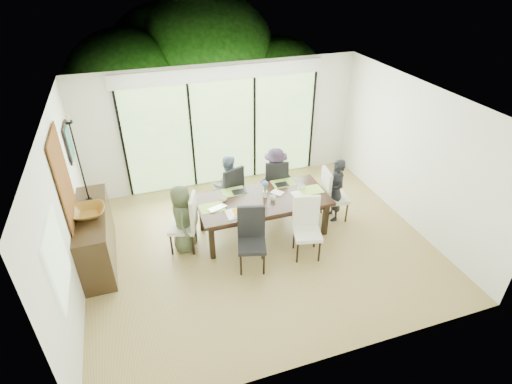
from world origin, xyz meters
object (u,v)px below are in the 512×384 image
object	(u,v)px
vase	(265,194)
cup_a	(224,199)
chair_near_left	(252,241)
table_top	(263,200)
cup_c	(301,187)
chair_left_end	(182,223)
cup_b	(273,198)
chair_right_end	(336,194)
chair_far_left	(228,189)
person_far_right	(275,177)
chair_near_right	(308,230)
person_left_end	(183,218)
person_right_end	(335,190)
person_far_left	(228,185)
laptop	(219,209)
sideboard	(96,237)
chair_far_right	(275,181)
bowl	(88,212)

from	to	relation	value
vase	cup_a	size ratio (longest dim) A/B	0.97
chair_near_left	table_top	bearing A→B (deg)	75.44
cup_c	chair_left_end	bearing A→B (deg)	-177.51
table_top	cup_b	size ratio (longest dim) A/B	24.00
chair_right_end	chair_far_left	world-z (taller)	same
person_far_right	vase	distance (m)	0.94
chair_far_left	cup_c	distance (m)	1.48
chair_far_left	cup_b	distance (m)	1.15
table_top	person_far_right	size ratio (longest dim) A/B	1.86
chair_far_left	chair_near_left	xyz separation A→B (m)	(-0.05, -1.72, 0.00)
chair_near_right	vase	bearing A→B (deg)	129.81
chair_far_left	person_left_end	distance (m)	1.34
person_right_end	cup_b	distance (m)	1.34
chair_near_right	person_far_left	bearing A→B (deg)	132.95
person_left_end	vase	bearing A→B (deg)	-76.01
chair_left_end	chair_right_end	world-z (taller)	same
cup_b	person_far_left	bearing A→B (deg)	122.83
person_left_end	laptop	size ratio (longest dim) A/B	3.91
chair_near_right	person_left_end	xyz separation A→B (m)	(-1.98, 0.87, 0.09)
chair_near_right	cup_c	world-z (taller)	chair_near_right
chair_near_left	person_left_end	size ratio (longest dim) A/B	0.85
chair_near_right	person_right_end	bearing A→B (deg)	55.35
person_left_end	cup_b	size ratio (longest dim) A/B	12.90
cup_b	sideboard	xyz separation A→B (m)	(-3.09, 0.24, -0.29)
chair_left_end	laptop	world-z (taller)	chair_left_end
chair_left_end	cup_b	world-z (taller)	chair_left_end
chair_left_end	cup_a	bearing A→B (deg)	118.96
chair_far_left	person_far_left	distance (m)	0.10
chair_near_right	table_top	bearing A→B (deg)	133.63
person_left_end	cup_c	bearing A→B (deg)	-75.37
person_right_end	cup_a	size ratio (longest dim) A/B	10.40
chair_far_right	cup_c	world-z (taller)	chair_far_right
table_top	person_left_end	size ratio (longest dim) A/B	1.86
person_left_end	chair_near_right	bearing A→B (deg)	-101.60
chair_right_end	chair_near_left	xyz separation A→B (m)	(-2.00, -0.87, 0.00)
chair_left_end	person_far_right	world-z (taller)	person_far_right
chair_far_left	chair_near_right	xyz separation A→B (m)	(0.95, -1.72, 0.00)
chair_far_right	chair_near_right	size ratio (longest dim) A/B	1.00
sideboard	cup_b	bearing A→B (deg)	-4.38
person_far_left	bowl	size ratio (longest dim) A/B	2.43
chair_far_right	chair_left_end	bearing A→B (deg)	34.00
table_top	chair_right_end	world-z (taller)	chair_right_end
person_right_end	cup_a	world-z (taller)	person_right_end
chair_far_left	cup_c	world-z (taller)	chair_far_left
chair_right_end	cup_c	bearing A→B (deg)	89.94
chair_near_left	bowl	bearing A→B (deg)	174.96
chair_right_end	chair_near_right	bearing A→B (deg)	139.09
cup_b	sideboard	bearing A→B (deg)	175.62
cup_c	chair_near_right	bearing A→B (deg)	-107.19
person_left_end	laptop	xyz separation A→B (m)	(0.63, -0.10, 0.12)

